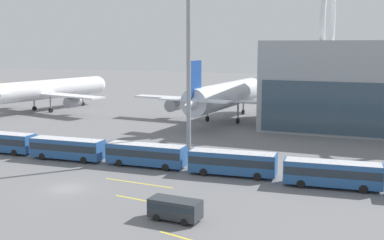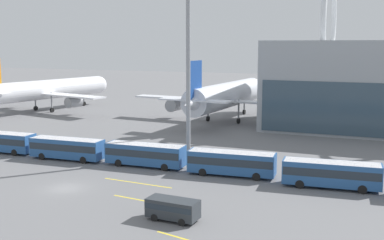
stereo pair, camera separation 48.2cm
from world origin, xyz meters
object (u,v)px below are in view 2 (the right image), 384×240
shuttle_bus_0 (1,141)px  shuttle_bus_4 (331,173)px  shuttle_bus_3 (231,162)px  service_van_foreground (173,208)px  floodlight_mast (188,21)px  airliner_at_gate_near (45,90)px  shuttle_bus_2 (145,153)px  airliner_at_gate_far (225,96)px  shuttle_bus_1 (67,147)px

shuttle_bus_0 → shuttle_bus_4: (49.00, -0.03, 0.00)m
shuttle_bus_3 → shuttle_bus_0: bearing=176.5°
service_van_foreground → floodlight_mast: floodlight_mast is taller
airliner_at_gate_near → shuttle_bus_2: airliner_at_gate_near is taller
shuttle_bus_0 → shuttle_bus_3: same height
service_van_foreground → floodlight_mast: bearing=-67.6°
airliner_at_gate_near → service_van_foreground: airliner_at_gate_near is taller
airliner_at_gate_far → shuttle_bus_3: size_ratio=3.75×
shuttle_bus_0 → floodlight_mast: size_ratio=0.38×
shuttle_bus_1 → shuttle_bus_3: bearing=-1.4°
airliner_at_gate_far → shuttle_bus_0: size_ratio=3.78×
airliner_at_gate_near → shuttle_bus_3: bearing=-110.9°
airliner_at_gate_near → airliner_at_gate_far: airliner_at_gate_far is taller
airliner_at_gate_far → shuttle_bus_1: (-10.24, -41.27, -3.70)m
shuttle_bus_3 → floodlight_mast: (-9.11, 7.70, 17.91)m
service_van_foreground → floodlight_mast: size_ratio=0.17×
shuttle_bus_2 → service_van_foreground: size_ratio=2.19×
shuttle_bus_3 → service_van_foreground: bearing=-95.9°
shuttle_bus_1 → shuttle_bus_2: (12.25, 0.76, 0.00)m
shuttle_bus_2 → floodlight_mast: size_ratio=0.38×
shuttle_bus_2 → shuttle_bus_4: same height
airliner_at_gate_near → airliner_at_gate_far: size_ratio=0.93×
airliner_at_gate_near → shuttle_bus_3: airliner_at_gate_near is taller
airliner_at_gate_near → shuttle_bus_2: (48.31, -39.35, -3.44)m
floodlight_mast → shuttle_bus_0: bearing=-163.2°
airliner_at_gate_far → shuttle_bus_3: 43.12m
shuttle_bus_4 → floodlight_mast: 29.10m
airliner_at_gate_far → shuttle_bus_1: airliner_at_gate_far is taller
shuttle_bus_0 → service_van_foreground: bearing=-26.8°
shuttle_bus_2 → shuttle_bus_0: bearing=179.6°
airliner_at_gate_near → shuttle_bus_0: 46.67m
shuttle_bus_0 → service_van_foreground: (36.31, -16.32, -0.60)m
airliner_at_gate_near → shuttle_bus_4: size_ratio=3.49×
airliner_at_gate_near → shuttle_bus_1: (36.06, -40.11, -3.44)m
shuttle_bus_4 → floodlight_mast: (-21.36, 8.36, 17.91)m
shuttle_bus_1 → shuttle_bus_2: size_ratio=1.00×
shuttle_bus_3 → service_van_foreground: 16.96m
floodlight_mast → shuttle_bus_4: bearing=-21.4°
shuttle_bus_3 → shuttle_bus_4: bearing=-7.5°
shuttle_bus_0 → shuttle_bus_4: 49.00m
shuttle_bus_0 → shuttle_bus_2: 24.51m
shuttle_bus_1 → floodlight_mast: 25.07m
airliner_at_gate_far → shuttle_bus_4: size_ratio=3.75×
shuttle_bus_4 → service_van_foreground: 20.65m
shuttle_bus_2 → service_van_foreground: bearing=-57.0°
shuttle_bus_4 → airliner_at_gate_far: bearing=117.9°
shuttle_bus_2 → shuttle_bus_4: bearing=-3.5°
shuttle_bus_1 → shuttle_bus_3: 24.51m
shuttle_bus_3 → floodlight_mast: size_ratio=0.38×
service_van_foreground → floodlight_mast: (-8.68, 24.65, 18.51)m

